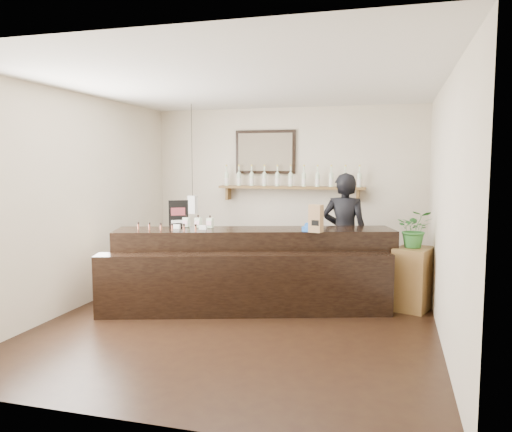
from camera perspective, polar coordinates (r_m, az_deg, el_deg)
The scene contains 10 objects.
ground at distance 6.17m, azimuth -1.55°, elevation -11.81°, with size 5.00×5.00×0.00m, color black.
room_shell at distance 5.88m, azimuth -1.60°, elevation 4.20°, with size 5.00×5.00×5.00m.
back_wall_decor at distance 8.21m, azimuth 2.24°, elevation 5.09°, with size 2.66×0.96×1.69m.
counter at distance 6.58m, azimuth -0.48°, elevation -6.34°, with size 3.69×2.03×1.19m.
promo_sign at distance 6.86m, azimuth -8.85°, elevation 0.25°, with size 0.24×0.15×0.37m.
paper_bag at distance 6.33m, azimuth 6.87°, elevation -0.28°, with size 0.19×0.16×0.35m.
tape_dispenser at distance 6.38m, azimuth 5.92°, elevation -1.39°, with size 0.15×0.10×0.12m.
side_cabinet at distance 6.83m, azimuth 17.53°, elevation -6.82°, with size 0.57×0.66×0.81m.
potted_plant at distance 6.72m, azimuth 17.70°, elevation -1.43°, with size 0.44×0.38×0.48m, color #2D6E2C.
shopkeeper at distance 7.25m, azimuth 10.09°, elevation -1.16°, with size 0.73×0.48×1.99m, color black.
Camera 1 is at (1.72, -5.62, 1.89)m, focal length 35.00 mm.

